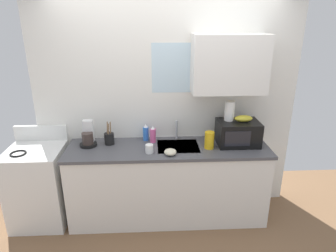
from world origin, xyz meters
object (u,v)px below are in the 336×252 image
object	(u,v)px
dish_soap_bottle_blue	(146,133)
dish_soap_bottle_pink	(153,135)
utensil_crock	(109,138)
microwave	(238,133)
banana_bunch	(243,118)
coffee_maker	(88,136)
small_bowl	(170,152)
cereal_canister	(209,140)
mug_white	(149,149)
stove_range	(40,185)
paper_towel_roll	(230,111)

from	to	relation	value
dish_soap_bottle_blue	dish_soap_bottle_pink	bearing A→B (deg)	-36.27
utensil_crock	microwave	bearing A→B (deg)	-2.82
banana_bunch	utensil_crock	size ratio (longest dim) A/B	0.74
coffee_maker	utensil_crock	distance (m)	0.23
dish_soap_bottle_blue	small_bowl	xyz separation A→B (m)	(0.26, -0.41, -0.06)
cereal_canister	mug_white	xyz separation A→B (m)	(-0.66, -0.09, -0.05)
banana_bunch	utensil_crock	xyz separation A→B (m)	(-1.50, 0.07, -0.24)
mug_white	small_bowl	xyz separation A→B (m)	(0.22, -0.06, -0.02)
dish_soap_bottle_pink	dish_soap_bottle_blue	size ratio (longest dim) A/B	1.00
microwave	banana_bunch	size ratio (longest dim) A/B	2.30
dish_soap_bottle_pink	dish_soap_bottle_blue	bearing A→B (deg)	143.73
dish_soap_bottle_pink	stove_range	bearing A→B (deg)	-173.53
paper_towel_roll	small_bowl	world-z (taller)	paper_towel_roll
microwave	banana_bunch	xyz separation A→B (m)	(0.05, 0.00, 0.17)
coffee_maker	cereal_canister	xyz separation A→B (m)	(1.34, -0.16, -0.01)
banana_bunch	dish_soap_bottle_blue	bearing A→B (deg)	171.54
mug_white	dish_soap_bottle_blue	bearing A→B (deg)	96.93
dish_soap_bottle_pink	coffee_maker	bearing A→B (deg)	-176.60
microwave	mug_white	distance (m)	1.02
banana_bunch	cereal_canister	bearing A→B (deg)	-165.62
banana_bunch	paper_towel_roll	distance (m)	0.18
banana_bunch	paper_towel_roll	size ratio (longest dim) A/B	0.91
coffee_maker	small_bowl	size ratio (longest dim) A/B	2.15
mug_white	paper_towel_roll	bearing A→B (deg)	14.98
microwave	dish_soap_bottle_pink	world-z (taller)	microwave
coffee_maker	small_bowl	distance (m)	0.96
dish_soap_bottle_blue	microwave	bearing A→B (deg)	-8.95
paper_towel_roll	utensil_crock	size ratio (longest dim) A/B	0.82
mug_white	utensil_crock	xyz separation A→B (m)	(-0.45, 0.26, 0.02)
microwave	banana_bunch	bearing A→B (deg)	1.77
mug_white	small_bowl	world-z (taller)	mug_white
small_bowl	utensil_crock	bearing A→B (deg)	154.64
banana_bunch	coffee_maker	size ratio (longest dim) A/B	0.71
dish_soap_bottle_pink	cereal_canister	bearing A→B (deg)	-18.07
paper_towel_roll	dish_soap_bottle_blue	distance (m)	0.99
banana_bunch	utensil_crock	bearing A→B (deg)	177.34
dish_soap_bottle_pink	utensil_crock	bearing A→B (deg)	-176.35
paper_towel_roll	utensil_crock	xyz separation A→B (m)	(-1.35, 0.02, -0.31)
microwave	small_bowl	world-z (taller)	microwave
paper_towel_roll	coffee_maker	bearing A→B (deg)	179.70
cereal_canister	dish_soap_bottle_blue	bearing A→B (deg)	159.47
coffee_maker	mug_white	xyz separation A→B (m)	(0.68, -0.25, -0.06)
microwave	cereal_canister	bearing A→B (deg)	-163.83
paper_towel_roll	mug_white	distance (m)	0.99
coffee_maker	small_bowl	xyz separation A→B (m)	(0.90, -0.31, -0.07)
banana_bunch	small_bowl	world-z (taller)	banana_bunch
banana_bunch	mug_white	size ratio (longest dim) A/B	2.11
small_bowl	dish_soap_bottle_pink	bearing A→B (deg)	117.12
stove_range	paper_towel_roll	distance (m)	2.32
stove_range	paper_towel_roll	xyz separation A→B (m)	(2.16, 0.10, 0.82)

